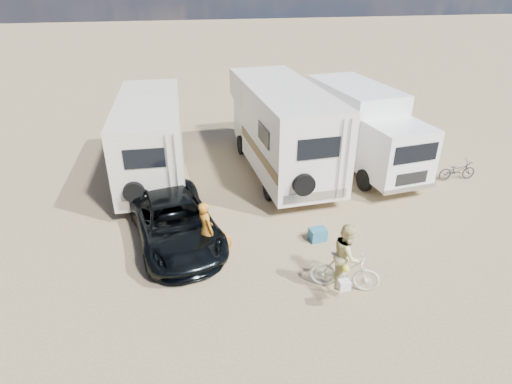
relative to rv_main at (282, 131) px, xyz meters
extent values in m
plane|color=#A0875F|center=(-0.29, -6.81, -1.80)|extent=(140.00, 140.00, 0.00)
imported|color=black|center=(-4.52, -4.52, -1.10)|extent=(3.31, 5.44, 1.41)
imported|color=orange|center=(-3.61, -5.69, -1.35)|extent=(1.79, 1.24, 0.89)
imported|color=beige|center=(-0.13, -7.67, -1.24)|extent=(1.91, 1.21, 1.11)
imported|color=#BF741E|center=(-3.61, -5.69, -0.94)|extent=(0.64, 0.75, 1.73)
imported|color=#D7C985|center=(-0.13, -7.67, -0.89)|extent=(0.98, 1.09, 1.82)
imported|color=#292C2A|center=(6.83, -2.14, -1.39)|extent=(1.57, 0.58, 0.82)
cube|color=#286889|center=(-0.10, -5.33, -1.59)|extent=(0.56, 0.44, 0.42)
cube|color=olive|center=(0.96, -2.41, -1.61)|extent=(0.58, 0.58, 0.39)
camera|label=1|loc=(-4.08, -16.03, 5.82)|focal=29.75mm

